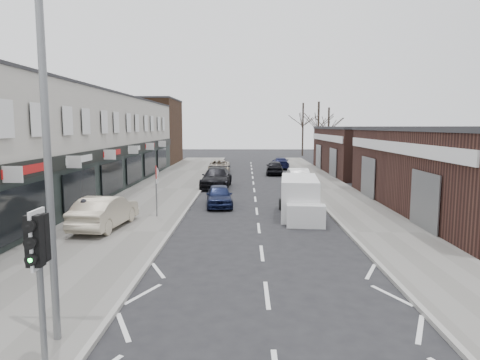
{
  "coord_description": "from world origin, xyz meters",
  "views": [
    {
      "loc": [
        -0.58,
        -9.56,
        4.71
      ],
      "look_at": [
        -0.84,
        7.32,
        2.6
      ],
      "focal_mm": 32.0,
      "sensor_mm": 36.0,
      "label": 1
    }
  ],
  "objects_px": {
    "white_van": "(300,198)",
    "parked_car_left_b": "(216,178)",
    "pedestrian": "(84,216)",
    "parked_car_right_c": "(280,163)",
    "parked_car_right_b": "(275,168)",
    "parked_car_left_a": "(219,196)",
    "warning_sign": "(157,176)",
    "sedan_on_pavement": "(105,212)",
    "parked_car_left_c": "(219,166)",
    "parked_car_right_a": "(297,177)",
    "street_lamp": "(55,131)",
    "traffic_light": "(38,253)"
  },
  "relations": [
    {
      "from": "parked_car_right_a",
      "to": "parked_car_left_b",
      "type": "bearing_deg",
      "value": 8.12
    },
    {
      "from": "parked_car_left_a",
      "to": "parked_car_left_c",
      "type": "xyz_separation_m",
      "value": [
        -1.2,
        18.88,
        -0.0
      ]
    },
    {
      "from": "pedestrian",
      "to": "parked_car_right_c",
      "type": "relative_size",
      "value": 0.35
    },
    {
      "from": "white_van",
      "to": "parked_car_left_a",
      "type": "xyz_separation_m",
      "value": [
        -4.42,
        2.8,
        -0.33
      ]
    },
    {
      "from": "white_van",
      "to": "pedestrian",
      "type": "bearing_deg",
      "value": -151.34
    },
    {
      "from": "warning_sign",
      "to": "sedan_on_pavement",
      "type": "xyz_separation_m",
      "value": [
        -1.87,
        -2.53,
        -1.34
      ]
    },
    {
      "from": "traffic_light",
      "to": "parked_car_right_b",
      "type": "distance_m",
      "value": 35.19
    },
    {
      "from": "pedestrian",
      "to": "parked_car_left_a",
      "type": "distance_m",
      "value": 8.86
    },
    {
      "from": "pedestrian",
      "to": "parked_car_right_a",
      "type": "xyz_separation_m",
      "value": [
        11.08,
        16.01,
        -0.16
      ]
    },
    {
      "from": "parked_car_right_b",
      "to": "parked_car_left_a",
      "type": "bearing_deg",
      "value": 78.71
    },
    {
      "from": "pedestrian",
      "to": "street_lamp",
      "type": "bearing_deg",
      "value": 111.35
    },
    {
      "from": "parked_car_left_a",
      "to": "parked_car_right_c",
      "type": "height_order",
      "value": "parked_car_left_a"
    },
    {
      "from": "pedestrian",
      "to": "parked_car_right_b",
      "type": "xyz_separation_m",
      "value": [
        9.78,
        24.08,
        -0.19
      ]
    },
    {
      "from": "pedestrian",
      "to": "parked_car_left_b",
      "type": "distance_m",
      "value": 15.7
    },
    {
      "from": "warning_sign",
      "to": "white_van",
      "type": "height_order",
      "value": "warning_sign"
    },
    {
      "from": "pedestrian",
      "to": "white_van",
      "type": "bearing_deg",
      "value": -153.68
    },
    {
      "from": "sedan_on_pavement",
      "to": "white_van",
      "type": "bearing_deg",
      "value": -155.16
    },
    {
      "from": "sedan_on_pavement",
      "to": "parked_car_left_b",
      "type": "xyz_separation_m",
      "value": [
        4.11,
        13.94,
        -0.1
      ]
    },
    {
      "from": "warning_sign",
      "to": "parked_car_left_c",
      "type": "relative_size",
      "value": 0.59
    },
    {
      "from": "parked_car_right_a",
      "to": "parked_car_right_c",
      "type": "distance_m",
      "value": 14.17
    },
    {
      "from": "parked_car_right_a",
      "to": "parked_car_right_b",
      "type": "distance_m",
      "value": 8.17
    },
    {
      "from": "warning_sign",
      "to": "white_van",
      "type": "distance_m",
      "value": 7.51
    },
    {
      "from": "parked_car_right_b",
      "to": "traffic_light",
      "type": "bearing_deg",
      "value": 82.35
    },
    {
      "from": "parked_car_left_a",
      "to": "parked_car_right_a",
      "type": "bearing_deg",
      "value": 52.33
    },
    {
      "from": "street_lamp",
      "to": "parked_car_left_c",
      "type": "distance_m",
      "value": 35.37
    },
    {
      "from": "sedan_on_pavement",
      "to": "parked_car_left_a",
      "type": "bearing_deg",
      "value": -123.05
    },
    {
      "from": "parked_car_left_b",
      "to": "parked_car_right_a",
      "type": "xyz_separation_m",
      "value": [
        6.42,
        1.02,
        -0.04
      ]
    },
    {
      "from": "parked_car_left_a",
      "to": "parked_car_left_b",
      "type": "relative_size",
      "value": 0.71
    },
    {
      "from": "white_van",
      "to": "parked_car_left_b",
      "type": "height_order",
      "value": "white_van"
    },
    {
      "from": "parked_car_right_c",
      "to": "parked_car_right_a",
      "type": "bearing_deg",
      "value": 92.0
    },
    {
      "from": "parked_car_right_b",
      "to": "parked_car_left_b",
      "type": "bearing_deg",
      "value": 63.8
    },
    {
      "from": "street_lamp",
      "to": "parked_car_left_c",
      "type": "height_order",
      "value": "street_lamp"
    },
    {
      "from": "white_van",
      "to": "parked_car_right_c",
      "type": "relative_size",
      "value": 1.24
    },
    {
      "from": "traffic_light",
      "to": "sedan_on_pavement",
      "type": "bearing_deg",
      "value": 102.89
    },
    {
      "from": "white_van",
      "to": "parked_car_right_b",
      "type": "bearing_deg",
      "value": 95.41
    },
    {
      "from": "street_lamp",
      "to": "parked_car_left_a",
      "type": "height_order",
      "value": "street_lamp"
    },
    {
      "from": "pedestrian",
      "to": "parked_car_left_a",
      "type": "bearing_deg",
      "value": -124.47
    },
    {
      "from": "sedan_on_pavement",
      "to": "parked_car_left_b",
      "type": "height_order",
      "value": "sedan_on_pavement"
    },
    {
      "from": "pedestrian",
      "to": "parked_car_right_c",
      "type": "height_order",
      "value": "pedestrian"
    },
    {
      "from": "warning_sign",
      "to": "sedan_on_pavement",
      "type": "relative_size",
      "value": 0.6
    },
    {
      "from": "parked_car_left_b",
      "to": "parked_car_right_c",
      "type": "xyz_separation_m",
      "value": [
        6.18,
        15.19,
        -0.13
      ]
    },
    {
      "from": "parked_car_right_c",
      "to": "pedestrian",
      "type": "bearing_deg",
      "value": 71.27
    },
    {
      "from": "white_van",
      "to": "parked_car_right_c",
      "type": "bearing_deg",
      "value": 93.05
    },
    {
      "from": "parked_car_left_b",
      "to": "parked_car_right_b",
      "type": "xyz_separation_m",
      "value": [
        5.12,
        9.09,
        -0.07
      ]
    },
    {
      "from": "pedestrian",
      "to": "parked_car_right_b",
      "type": "bearing_deg",
      "value": -109.11
    },
    {
      "from": "parked_car_right_c",
      "to": "sedan_on_pavement",
      "type": "bearing_deg",
      "value": 71.58
    },
    {
      "from": "pedestrian",
      "to": "parked_car_left_b",
      "type": "relative_size",
      "value": 0.29
    },
    {
      "from": "parked_car_left_c",
      "to": "white_van",
      "type": "bearing_deg",
      "value": -76.99
    },
    {
      "from": "white_van",
      "to": "sedan_on_pavement",
      "type": "height_order",
      "value": "white_van"
    },
    {
      "from": "parked_car_left_a",
      "to": "parked_car_right_c",
      "type": "distance_m",
      "value": 23.79
    }
  ]
}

